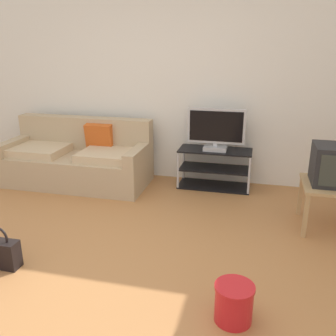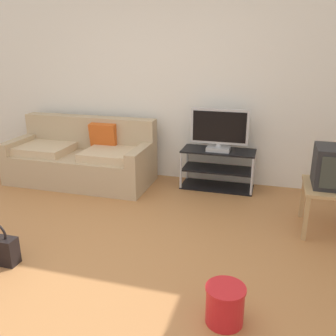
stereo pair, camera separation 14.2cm
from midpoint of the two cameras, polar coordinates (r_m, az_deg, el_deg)
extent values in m
cube|color=#B27542|center=(3.15, -12.38, -15.95)|extent=(9.00, 9.80, 0.02)
cube|color=silver|center=(4.93, -0.84, 13.86)|extent=(9.00, 0.10, 2.70)
cube|color=tan|center=(5.02, -14.78, -0.17)|extent=(1.88, 0.84, 0.39)
cube|color=tan|center=(5.18, -13.50, 5.29)|extent=(1.88, 0.20, 0.44)
cube|color=tan|center=(5.41, -23.20, 3.31)|extent=(0.14, 0.84, 0.16)
cube|color=tan|center=(4.59, -5.42, 2.26)|extent=(0.14, 0.84, 0.16)
cube|color=#CBAF89|center=(5.16, -20.39, 2.64)|extent=(0.75, 0.59, 0.10)
cube|color=#CBAF89|center=(4.67, -9.75, 1.96)|extent=(0.75, 0.59, 0.10)
cube|color=#CC561E|center=(4.97, -11.37, 4.64)|extent=(0.36, 0.17, 0.37)
cube|color=black|center=(4.67, 6.48, 2.74)|extent=(0.91, 0.40, 0.02)
cube|color=black|center=(4.74, 6.38, -0.06)|extent=(0.88, 0.38, 0.02)
cube|color=black|center=(4.82, 6.28, -2.77)|extent=(0.91, 0.40, 0.02)
cylinder|color=#B7B7BC|center=(4.64, 0.67, -0.35)|extent=(0.03, 0.03, 0.50)
cylinder|color=#B7B7BC|center=(4.53, 11.60, -1.20)|extent=(0.03, 0.03, 0.50)
cylinder|color=#B7B7BC|center=(4.98, 1.63, 0.98)|extent=(0.03, 0.03, 0.50)
cylinder|color=#B7B7BC|center=(4.88, 11.80, 0.22)|extent=(0.03, 0.03, 0.50)
cube|color=#B2B2B7|center=(4.64, 6.47, 3.08)|extent=(0.29, 0.22, 0.05)
cube|color=#B2B2B7|center=(4.63, 6.49, 3.62)|extent=(0.05, 0.04, 0.04)
cube|color=#B2B2B7|center=(4.57, 6.59, 6.48)|extent=(0.71, 0.04, 0.43)
cube|color=black|center=(4.55, 6.56, 6.42)|extent=(0.65, 0.01, 0.37)
cube|color=tan|center=(3.89, 23.33, -2.55)|extent=(0.58, 0.58, 0.03)
cube|color=tan|center=(3.70, 19.51, -7.06)|extent=(0.04, 0.04, 0.44)
cube|color=tan|center=(4.17, 18.91, -4.07)|extent=(0.04, 0.04, 0.44)
cube|color=#232326|center=(3.84, 23.67, 0.43)|extent=(0.44, 0.40, 0.38)
cylinder|color=red|center=(2.61, 8.53, -20.00)|extent=(0.25, 0.25, 0.27)
cylinder|color=red|center=(2.54, 8.67, -17.82)|extent=(0.27, 0.27, 0.02)
camera|label=1|loc=(0.07, -91.10, -0.37)|focal=39.33mm
camera|label=2|loc=(0.07, 88.90, 0.37)|focal=39.33mm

